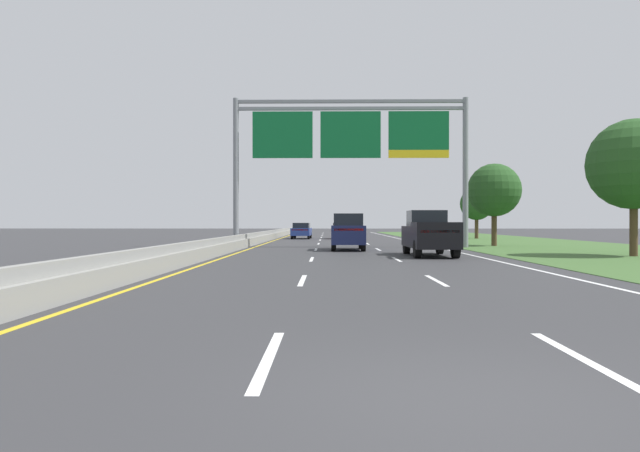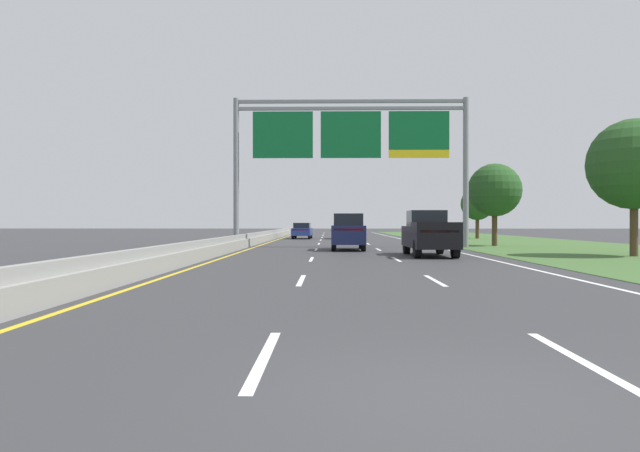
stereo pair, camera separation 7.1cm
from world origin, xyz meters
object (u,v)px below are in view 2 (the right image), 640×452
Objects in this scene: overhead_sign_gantry at (351,141)px; roadside_tree_far at (477,204)px; pickup_truck_black at (429,234)px; car_blue_left_lane_sedan at (302,230)px; roadside_tree_mid at (495,190)px; car_navy_centre_lane_suv at (348,231)px; car_red_centre_lane_sedan at (342,230)px; roadside_tree_near at (634,164)px.

overhead_sign_gantry is 2.96× the size of roadside_tree_far.
pickup_truck_black is 29.58m from car_blue_left_lane_sedan.
pickup_truck_black is (3.44, -8.89, -5.72)m from overhead_sign_gantry.
car_navy_centre_lane_suv is at bearing -151.01° from roadside_tree_mid.
car_navy_centre_lane_suv is at bearing -179.35° from car_red_centre_lane_sedan.
roadside_tree_mid is at bearing -60.03° from car_navy_centre_lane_suv.
overhead_sign_gantry is 20.61m from car_red_centre_lane_sedan.
car_blue_left_lane_sedan is (-4.04, 19.72, -5.98)m from overhead_sign_gantry.
car_navy_centre_lane_suv is 0.73× the size of roadside_tree_near.
overhead_sign_gantry is at bearing -3.87° from car_navy_centre_lane_suv.
overhead_sign_gantry is 11.12m from pickup_truck_black.
overhead_sign_gantry is at bearing -123.51° from roadside_tree_far.
car_blue_left_lane_sedan is 0.69× the size of roadside_tree_near.
roadside_tree_near reaches higher than car_blue_left_lane_sedan.
roadside_tree_far is at bearing -18.53° from pickup_truck_black.
roadside_tree_mid is at bearing -29.35° from pickup_truck_black.
car_red_centre_lane_sedan is (3.91, 0.00, 0.00)m from car_blue_left_lane_sedan.
roadside_tree_mid is at bearing -149.03° from car_red_centre_lane_sedan.
pickup_truck_black reaches higher than car_red_centre_lane_sedan.
car_navy_centre_lane_suv is 11.89m from roadside_tree_mid.
car_blue_left_lane_sedan is 22.40m from roadside_tree_mid.
pickup_truck_black is at bearing -145.91° from car_navy_centre_lane_suv.
car_navy_centre_lane_suv reaches higher than car_red_centre_lane_sedan.
roadside_tree_mid is at bearing 104.82° from roadside_tree_near.
roadside_tree_mid is at bearing 13.71° from overhead_sign_gantry.
roadside_tree_mid reaches higher than car_red_centre_lane_sedan.
overhead_sign_gantry is 2.68× the size of roadside_tree_mid.
car_red_centre_lane_sedan is (0.14, 22.93, -0.28)m from car_navy_centre_lane_suv.
overhead_sign_gantry is 21.00m from car_blue_left_lane_sedan.
car_blue_left_lane_sedan is at bearing 128.75° from roadside_tree_mid.
car_red_centre_lane_sedan is 0.79× the size of roadside_tree_mid.
roadside_tree_far is (13.28, 20.05, -3.35)m from overhead_sign_gantry.
roadside_tree_near reaches higher than car_red_centre_lane_sedan.
pickup_truck_black is at bearing -163.66° from car_blue_left_lane_sedan.
overhead_sign_gantry is 6.54m from car_navy_centre_lane_suv.
car_navy_centre_lane_suv is (-0.27, -3.21, -5.69)m from overhead_sign_gantry.
car_red_centre_lane_sedan is 13.67m from roadside_tree_far.
overhead_sign_gantry is at bearing -178.62° from car_red_centre_lane_sedan.
roadside_tree_mid is at bearing -100.99° from roadside_tree_far.
pickup_truck_black is at bearing 177.21° from roadside_tree_near.
car_navy_centre_lane_suv is at bearing -120.23° from roadside_tree_far.
overhead_sign_gantry is 24.28m from roadside_tree_far.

